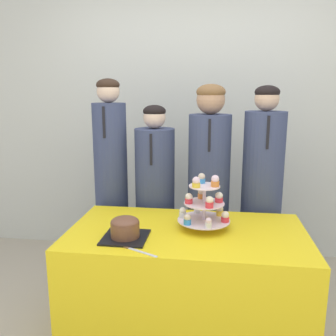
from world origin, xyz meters
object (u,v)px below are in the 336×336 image
cupcake_stand (204,204)px  student_2 (208,198)px  student_3 (261,202)px  cake_knife (130,248)px  student_1 (155,206)px  round_cake (125,228)px  student_0 (112,191)px

cupcake_stand → student_2: size_ratio=0.21×
cupcake_stand → student_3: 0.66m
cake_knife → student_3: bearing=75.0°
student_3 → cupcake_stand: bearing=-127.1°
student_2 → student_3: 0.38m
cake_knife → student_1: student_1 is taller
round_cake → student_3: student_3 is taller
student_0 → student_1: (0.34, 0.00, -0.11)m
student_1 → student_3: 0.78m
cake_knife → student_3: size_ratio=0.15×
student_1 → student_3: (0.78, 0.00, 0.07)m
student_1 → student_2: bearing=0.0°
student_1 → student_2: size_ratio=0.91×
round_cake → student_1: size_ratio=0.17×
cake_knife → student_1: 0.86m
student_2 → cupcake_stand: bearing=-91.4°
student_2 → student_3: student_2 is taller
cupcake_stand → student_3: bearing=52.9°
student_2 → cake_knife: bearing=-113.8°
student_0 → student_1: bearing=0.0°
student_0 → student_2: bearing=0.0°
student_1 → student_2: student_2 is taller
cupcake_stand → student_1: bearing=126.6°
round_cake → student_3: size_ratio=0.16×
cupcake_stand → student_2: (0.01, 0.52, -0.12)m
student_0 → round_cake: bearing=-68.0°
round_cake → cake_knife: bearing=-65.6°
cake_knife → student_1: bearing=117.7°
cupcake_stand → student_0: student_0 is taller
student_1 → student_3: size_ratio=0.91×
round_cake → student_2: bearing=59.0°
student_1 → cupcake_stand: bearing=-53.4°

